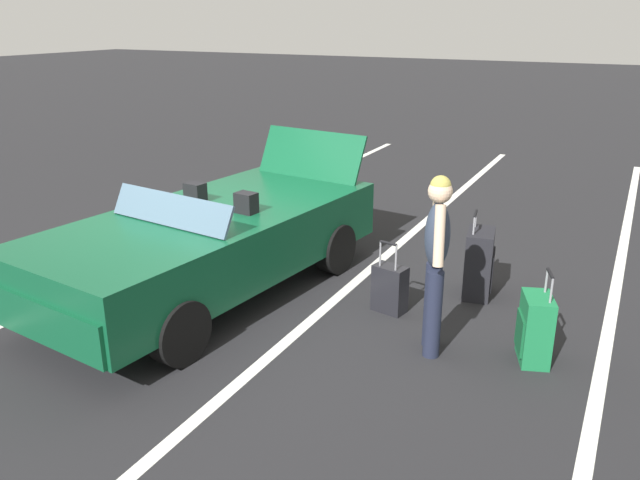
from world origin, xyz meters
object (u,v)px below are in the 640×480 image
object	(u,v)px
suitcase_large_black	(479,264)
suitcase_small_carryon	(390,289)
suitcase_medium_bright	(535,329)
traveler_person	(436,256)
convertible_car	(196,248)

from	to	relation	value
suitcase_large_black	suitcase_small_carryon	xyz separation A→B (m)	(0.82, -0.71, -0.12)
suitcase_medium_bright	traveler_person	size ratio (longest dim) A/B	0.52
convertible_car	suitcase_large_black	distance (m)	3.05
suitcase_medium_bright	suitcase_small_carryon	bearing A→B (deg)	-32.41
convertible_car	suitcase_small_carryon	size ratio (longest dim) A/B	5.56
suitcase_small_carryon	traveler_person	bearing A→B (deg)	-121.57
suitcase_large_black	suitcase_medium_bright	xyz separation A→B (m)	(1.18, 0.79, -0.06)
convertible_car	suitcase_small_carryon	world-z (taller)	convertible_car
suitcase_large_black	convertible_car	bearing A→B (deg)	-160.96
convertible_car	suitcase_large_black	size ratio (longest dim) A/B	4.62
suitcase_small_carryon	traveler_person	size ratio (longest dim) A/B	0.47
convertible_car	suitcase_large_black	world-z (taller)	convertible_car
suitcase_medium_bright	suitcase_small_carryon	size ratio (longest dim) A/B	1.09
suitcase_small_carryon	traveler_person	distance (m)	1.10
suitcase_medium_bright	traveler_person	xyz separation A→B (m)	(0.24, -0.87, 0.62)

